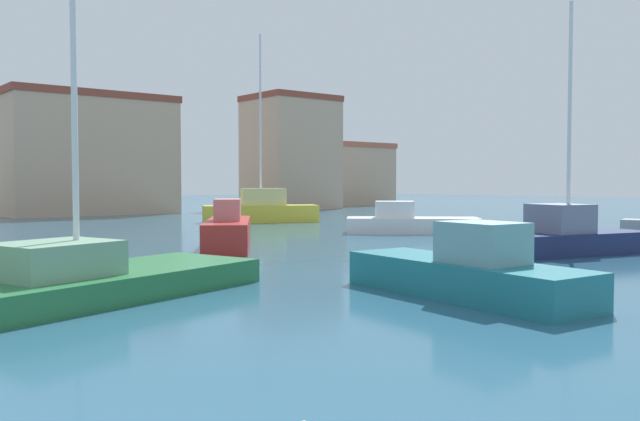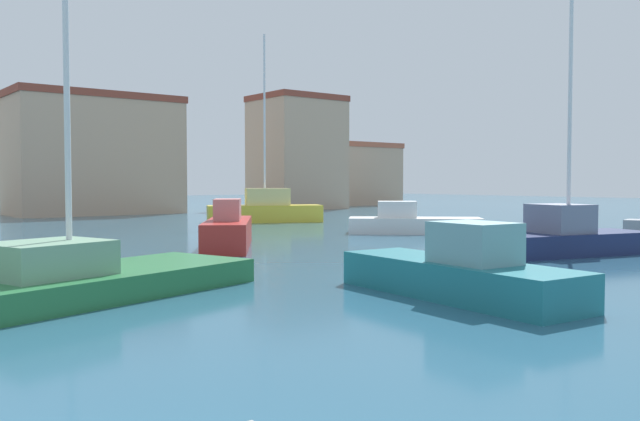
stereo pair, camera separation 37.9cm
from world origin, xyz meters
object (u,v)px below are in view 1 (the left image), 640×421
sailboat_navy_distant_north (566,237)px  motorboat_white_inner_mooring (410,223)px  motorboat_teal_mid_harbor (467,272)px  sailboat_yellow_behind_lamppost (261,209)px  motorboat_red_far_left (228,231)px  sailboat_green_near_pier (74,280)px

sailboat_navy_distant_north → motorboat_white_inner_mooring: sailboat_navy_distant_north is taller
sailboat_navy_distant_north → motorboat_teal_mid_harbor: (-8.94, -3.16, -0.06)m
sailboat_navy_distant_north → motorboat_teal_mid_harbor: bearing=-160.6°
sailboat_navy_distant_north → sailboat_yellow_behind_lamppost: size_ratio=0.75×
motorboat_red_far_left → motorboat_teal_mid_harbor: bearing=-97.4°
sailboat_yellow_behind_lamppost → sailboat_green_near_pier: 25.61m
sailboat_yellow_behind_lamppost → motorboat_white_inner_mooring: (0.67, -11.08, -0.28)m
sailboat_navy_distant_north → sailboat_green_near_pier: bearing=174.8°
sailboat_green_near_pier → motorboat_white_inner_mooring: 19.53m
sailboat_navy_distant_north → motorboat_teal_mid_harbor: size_ratio=1.43×
motorboat_red_far_left → sailboat_navy_distant_north: bearing=-49.5°
motorboat_red_far_left → motorboat_white_inner_mooring: (9.95, 0.62, -0.12)m
sailboat_yellow_behind_lamppost → sailboat_navy_distant_north: bearing=-95.3°
motorboat_white_inner_mooring → sailboat_green_near_pier: bearing=-156.1°
sailboat_navy_distant_north → motorboat_red_far_left: 11.41m
sailboat_green_near_pier → motorboat_teal_mid_harbor: 7.83m
sailboat_yellow_behind_lamppost → sailboat_green_near_pier: sailboat_green_near_pier is taller
motorboat_red_far_left → motorboat_white_inner_mooring: motorboat_red_far_left is taller
motorboat_white_inner_mooring → motorboat_teal_mid_harbor: (-11.49, -12.46, 0.04)m
sailboat_navy_distant_north → sailboat_green_near_pier: (-15.31, 1.40, -0.15)m
motorboat_white_inner_mooring → motorboat_teal_mid_harbor: bearing=-132.7°
sailboat_yellow_behind_lamppost → motorboat_red_far_left: bearing=-128.4°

